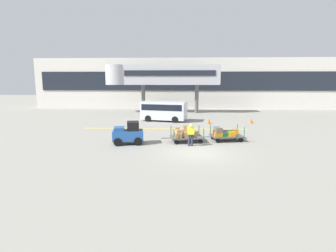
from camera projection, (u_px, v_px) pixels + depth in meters
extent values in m
plane|color=gray|center=(197.00, 152.00, 16.74)|extent=(120.00, 120.00, 0.00)
cube|color=yellow|center=(165.00, 129.00, 24.74)|extent=(15.04, 0.43, 0.01)
cube|color=silver|center=(189.00, 84.00, 41.67)|extent=(47.43, 2.40, 7.64)
cube|color=#1E232D|center=(189.00, 81.00, 40.37)|extent=(45.06, 0.12, 2.80)
cube|color=#B7B7BC|center=(170.00, 75.00, 35.69)|extent=(13.04, 2.20, 2.60)
cylinder|color=#B7B7BC|center=(117.00, 75.00, 36.06)|extent=(3.00, 3.00, 2.60)
cube|color=#1E232D|center=(170.00, 73.00, 34.53)|extent=(11.73, 0.08, 0.70)
cylinder|color=#59595B|center=(143.00, 99.00, 36.42)|extent=(0.50, 0.50, 3.76)
cylinder|color=#59595B|center=(197.00, 99.00, 36.04)|extent=(0.50, 0.50, 3.76)
cube|color=#2659A5|center=(128.00, 135.00, 18.80)|extent=(2.27, 1.48, 0.70)
cube|color=black|center=(133.00, 126.00, 18.74)|extent=(0.98, 1.13, 0.60)
cube|color=#225095|center=(119.00, 129.00, 18.63)|extent=(0.87, 1.05, 0.24)
cylinder|color=black|center=(118.00, 139.00, 19.27)|extent=(0.58, 0.28, 0.56)
cylinder|color=black|center=(118.00, 142.00, 18.25)|extent=(0.58, 0.28, 0.56)
cylinder|color=black|center=(138.00, 138.00, 19.46)|extent=(0.58, 0.28, 0.56)
cylinder|color=black|center=(138.00, 141.00, 18.44)|extent=(0.58, 0.28, 0.56)
cube|color=#4C4C4F|center=(187.00, 137.00, 19.43)|extent=(2.53, 1.82, 0.08)
cylinder|color=#237033|center=(171.00, 131.00, 19.84)|extent=(0.06, 0.06, 0.70)
cylinder|color=#237033|center=(174.00, 134.00, 18.58)|extent=(0.06, 0.06, 0.70)
cylinder|color=#237033|center=(199.00, 130.00, 20.13)|extent=(0.06, 0.06, 0.70)
cylinder|color=#237033|center=(204.00, 133.00, 18.88)|extent=(0.06, 0.06, 0.70)
cylinder|color=black|center=(174.00, 138.00, 19.92)|extent=(0.33, 0.16, 0.32)
cylinder|color=black|center=(176.00, 142.00, 18.76)|extent=(0.33, 0.16, 0.32)
cylinder|color=black|center=(196.00, 138.00, 20.16)|extent=(0.33, 0.16, 0.32)
cylinder|color=black|center=(201.00, 141.00, 19.00)|extent=(0.33, 0.16, 0.32)
cylinder|color=#333333|center=(166.00, 138.00, 19.22)|extent=(0.70, 0.18, 0.05)
cube|color=tan|center=(177.00, 134.00, 19.60)|extent=(0.57, 0.48, 0.34)
cube|color=olive|center=(178.00, 136.00, 19.01)|extent=(0.51, 0.55, 0.32)
cube|color=olive|center=(186.00, 133.00, 19.70)|extent=(0.57, 0.55, 0.43)
cube|color=olive|center=(188.00, 135.00, 19.10)|extent=(0.58, 0.56, 0.40)
cube|color=olive|center=(195.00, 133.00, 19.77)|extent=(0.59, 0.54, 0.34)
cube|color=tan|center=(177.00, 129.00, 19.54)|extent=(0.38, 0.32, 0.32)
cube|color=tan|center=(178.00, 132.00, 18.96)|extent=(0.43, 0.38, 0.25)
cube|color=#A87F4C|center=(186.00, 128.00, 19.64)|extent=(0.39, 0.27, 0.34)
cube|color=#4C4C4F|center=(227.00, 136.00, 19.84)|extent=(2.53, 1.82, 0.08)
cylinder|color=#237033|center=(210.00, 130.00, 20.26)|extent=(0.06, 0.06, 0.70)
cylinder|color=#237033|center=(216.00, 133.00, 19.00)|extent=(0.06, 0.06, 0.70)
cylinder|color=#237033|center=(237.00, 129.00, 20.55)|extent=(0.06, 0.06, 0.70)
cylinder|color=#237033|center=(244.00, 132.00, 19.30)|extent=(0.06, 0.06, 0.70)
cylinder|color=black|center=(213.00, 137.00, 20.34)|extent=(0.33, 0.16, 0.32)
cylinder|color=black|center=(218.00, 141.00, 19.18)|extent=(0.33, 0.16, 0.32)
cylinder|color=black|center=(235.00, 137.00, 20.58)|extent=(0.33, 0.16, 0.32)
cylinder|color=black|center=(241.00, 140.00, 19.42)|extent=(0.33, 0.16, 0.32)
cylinder|color=#333333|center=(207.00, 137.00, 19.64)|extent=(0.70, 0.18, 0.05)
cube|color=red|center=(216.00, 132.00, 20.04)|extent=(0.48, 0.39, 0.37)
cube|color=orange|center=(219.00, 134.00, 19.43)|extent=(0.58, 0.39, 0.30)
cube|color=#8C338C|center=(222.00, 132.00, 20.05)|extent=(0.56, 0.38, 0.38)
cube|color=#236B2D|center=(225.00, 134.00, 19.48)|extent=(0.52, 0.38, 0.32)
cube|color=#236B2D|center=(228.00, 132.00, 20.13)|extent=(0.52, 0.39, 0.34)
cube|color=orange|center=(232.00, 134.00, 19.48)|extent=(0.53, 0.41, 0.34)
cube|color=orange|center=(235.00, 132.00, 20.22)|extent=(0.53, 0.27, 0.40)
cube|color=#99999E|center=(216.00, 128.00, 19.98)|extent=(0.46, 0.37, 0.33)
cube|color=#726651|center=(219.00, 130.00, 19.37)|extent=(0.55, 0.47, 0.34)
cylinder|color=#2D334C|center=(189.00, 140.00, 18.29)|extent=(0.16, 0.16, 0.82)
cylinder|color=#2D334C|center=(192.00, 140.00, 18.31)|extent=(0.16, 0.16, 0.82)
cube|color=#D1E51E|center=(191.00, 131.00, 18.08)|extent=(0.46, 0.48, 0.61)
sphere|color=beige|center=(191.00, 125.00, 17.90)|extent=(0.22, 0.22, 0.22)
cube|color=silver|center=(164.00, 110.00, 29.18)|extent=(5.10, 2.89, 1.90)
cube|color=black|center=(164.00, 107.00, 29.11)|extent=(4.73, 2.84, 0.64)
cylinder|color=black|center=(148.00, 118.00, 28.88)|extent=(0.72, 0.38, 0.68)
cylinder|color=black|center=(175.00, 119.00, 28.10)|extent=(0.72, 0.38, 0.68)
cone|color=#EA590F|center=(209.00, 121.00, 27.30)|extent=(0.36, 0.36, 0.55)
cone|color=#EA590F|center=(251.00, 121.00, 27.73)|extent=(0.36, 0.36, 0.55)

